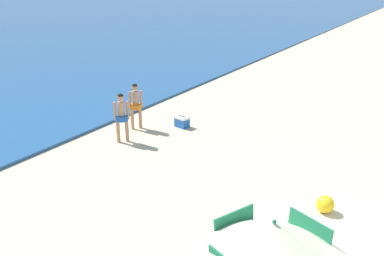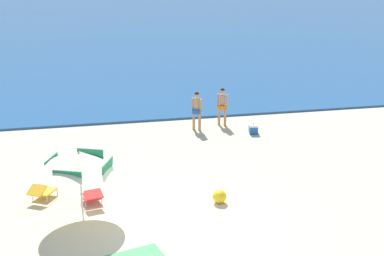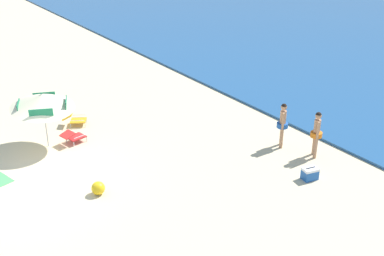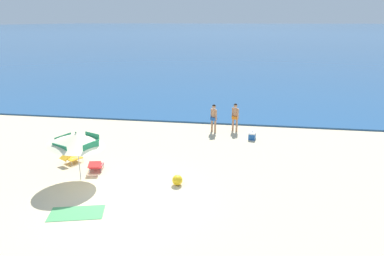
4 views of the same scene
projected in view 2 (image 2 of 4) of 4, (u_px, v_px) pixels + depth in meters
ground_plane at (172, 230)px, 13.94m from camera, size 800.00×800.00×0.00m
beach_umbrella_striped_main at (79, 160)px, 14.01m from camera, size 2.64×2.60×2.15m
lounge_chair_under_umbrella at (92, 196)px, 15.33m from camera, size 0.70×0.95×0.50m
lounge_chair_beside_umbrella at (42, 191)px, 15.65m from camera, size 0.90×1.02×0.52m
person_standing_near_shore at (197, 108)px, 21.69m from camera, size 0.41×0.41×1.66m
person_standing_beside at (222, 104)px, 22.31m from camera, size 0.41×0.41×1.66m
cooler_box at (253, 129)px, 21.54m from camera, size 0.44×0.55×0.43m
beach_ball at (220, 196)px, 15.43m from camera, size 0.42×0.42×0.42m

